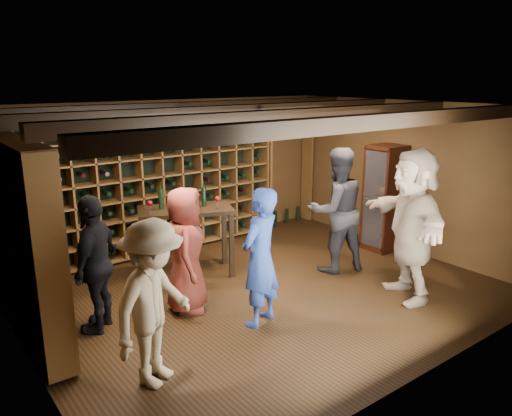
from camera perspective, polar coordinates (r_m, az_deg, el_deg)
ground at (r=6.95m, az=0.91°, el=-9.56°), size 6.00×6.00×0.00m
room_shell at (r=6.39m, az=0.71°, el=10.78°), size 6.00×6.00×6.00m
wine_rack_back at (r=8.24m, az=-12.04°, el=2.45°), size 4.65×0.30×2.20m
wine_rack_left at (r=6.15m, az=-25.51°, el=-2.92°), size 0.30×2.65×2.20m
crate_shelf at (r=9.74m, az=3.73°, el=7.13°), size 1.20×0.32×2.07m
display_cabinet at (r=8.65m, az=14.41°, el=0.88°), size 0.55×0.50×1.75m
man_blue_shirt at (r=5.83m, az=0.48°, el=-5.67°), size 0.71×0.59×1.66m
man_grey_suit at (r=7.52m, az=9.16°, el=-0.25°), size 1.08×0.94×1.88m
guest_red_floral at (r=6.24m, az=-8.04°, el=-4.78°), size 0.82×0.92×1.59m
guest_woman_black at (r=6.00m, az=-17.81°, el=-6.06°), size 0.94×0.96×1.61m
guest_khaki at (r=4.84m, az=-11.62°, el=-10.65°), size 1.22×1.04×1.63m
guest_beige at (r=6.79m, az=17.35°, el=-1.82°), size 1.38×1.93×2.01m
tasting_table at (r=7.33m, az=-8.06°, el=-1.03°), size 1.51×1.14×1.30m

